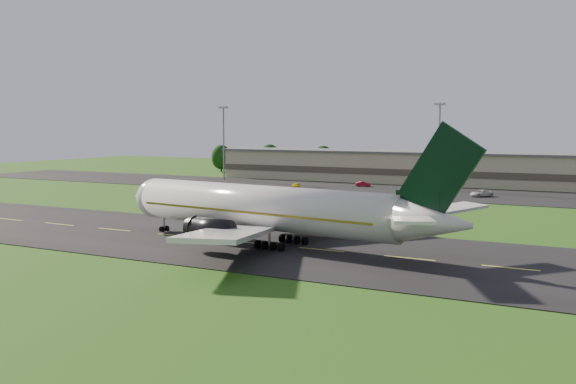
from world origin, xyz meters
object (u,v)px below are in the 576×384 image
at_px(light_mast_west, 224,134).
at_px(service_vehicle_b, 363,184).
at_px(airliner, 268,209).
at_px(service_vehicle_c, 481,193).
at_px(light_mast_centre, 439,136).
at_px(service_vehicle_a, 296,186).
at_px(terminal, 460,169).

relative_size(light_mast_west, service_vehicle_b, 5.44).
height_order(airliner, service_vehicle_c, airliner).
bearing_deg(light_mast_centre, service_vehicle_a, -157.04).
bearing_deg(terminal, airliner, -91.65).
bearing_deg(light_mast_west, terminal, 14.76).
bearing_deg(airliner, terminal, 95.49).
bearing_deg(airliner, service_vehicle_a, 121.00).
relative_size(light_mast_centre, service_vehicle_b, 5.44).
bearing_deg(airliner, service_vehicle_c, 86.17).
distance_m(light_mast_centre, service_vehicle_c, 20.22).
height_order(terminal, service_vehicle_a, terminal).
bearing_deg(service_vehicle_a, airliner, -83.95).
relative_size(airliner, light_mast_west, 2.52).
height_order(terminal, service_vehicle_c, terminal).
xyz_separation_m(light_mast_west, service_vehicle_c, (72.02, -11.04, -11.94)).
bearing_deg(light_mast_west, service_vehicle_b, -1.56).
relative_size(airliner, terminal, 0.35).
xyz_separation_m(airliner, service_vehicle_c, (13.39, 69.07, -3.86)).
bearing_deg(service_vehicle_c, service_vehicle_a, -137.16).
bearing_deg(service_vehicle_c, light_mast_centre, 177.49).
bearing_deg(light_mast_centre, light_mast_west, 180.00).
bearing_deg(light_mast_centre, airliner, -90.98).
bearing_deg(light_mast_centre, service_vehicle_b, -176.47).
distance_m(service_vehicle_b, service_vehicle_c, 31.97).
bearing_deg(airliner, light_mast_centre, 96.16).
xyz_separation_m(light_mast_centre, service_vehicle_b, (-18.38, -1.13, -12.02)).
bearing_deg(service_vehicle_b, airliner, 171.73).
height_order(airliner, service_vehicle_a, airliner).
bearing_deg(light_mast_west, airliner, -53.80).
distance_m(airliner, service_vehicle_c, 70.46).
bearing_deg(light_mast_west, light_mast_centre, 0.00).
height_order(airliner, terminal, airliner).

